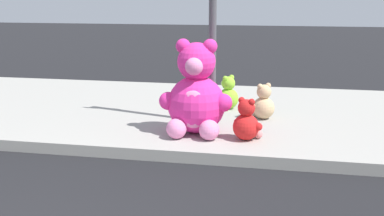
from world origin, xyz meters
TOP-DOWN VIEW (x-y plane):
  - sidewalk at (0.00, 5.20)m, footprint 28.00×4.40m
  - sign_pole at (1.00, 4.40)m, footprint 0.56×0.11m
  - plush_pink_large at (0.87, 3.81)m, footprint 0.99×0.87m
  - plush_lime at (1.12, 5.33)m, footprint 0.40×0.39m
  - plush_tan at (1.73, 4.78)m, footprint 0.39×0.39m
  - plush_red at (1.58, 3.65)m, footprint 0.39×0.40m

SIDE VIEW (x-z plane):
  - sidewalk at x=0.00m, z-range 0.00..0.15m
  - plush_tan at x=1.73m, z-range 0.10..0.64m
  - plush_red at x=1.58m, z-range 0.09..0.65m
  - plush_lime at x=1.12m, z-range 0.09..0.65m
  - plush_pink_large at x=0.87m, z-range 0.02..1.30m
  - sign_pole at x=1.00m, z-range 0.25..3.45m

